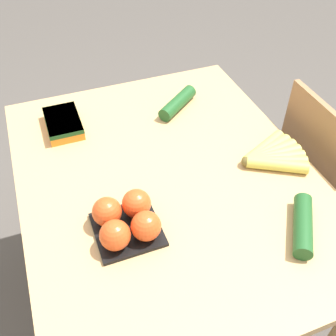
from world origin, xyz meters
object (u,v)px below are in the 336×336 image
object	(u,v)px
tomato_pack	(126,220)
cucumber_far	(303,225)
carrot_bag	(63,122)
chair	(326,198)
banana_bunch	(271,156)
cucumber_near	(178,103)

from	to	relation	value
tomato_pack	cucumber_far	size ratio (longest dim) A/B	0.93
carrot_bag	cucumber_far	distance (m)	0.84
chair	banana_bunch	bearing A→B (deg)	90.94
tomato_pack	cucumber_near	distance (m)	0.58
cucumber_far	chair	bearing A→B (deg)	125.04
carrot_bag	tomato_pack	bearing A→B (deg)	8.93
banana_bunch	tomato_pack	distance (m)	0.51
tomato_pack	carrot_bag	size ratio (longest dim) A/B	0.95
banana_bunch	carrot_bag	xyz separation A→B (m)	(-0.40, -0.58, 0.01)
chair	cucumber_near	xyz separation A→B (m)	(-0.37, -0.48, 0.32)
cucumber_far	banana_bunch	bearing A→B (deg)	165.00
banana_bunch	cucumber_far	size ratio (longest dim) A/B	1.10
carrot_bag	cucumber_near	size ratio (longest dim) A/B	1.00
banana_bunch	tomato_pack	size ratio (longest dim) A/B	1.18
chair	carrot_bag	xyz separation A→B (m)	(-0.40, -0.89, 0.32)
carrot_bag	cucumber_far	xyz separation A→B (m)	(0.66, 0.51, -0.00)
tomato_pack	carrot_bag	xyz separation A→B (m)	(-0.50, -0.08, -0.02)
tomato_pack	chair	bearing A→B (deg)	97.38
banana_bunch	chair	bearing A→B (deg)	89.85
chair	banana_bunch	distance (m)	0.44
tomato_pack	cucumber_far	xyz separation A→B (m)	(0.16, 0.43, -0.02)
chair	tomato_pack	bearing A→B (deg)	98.47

